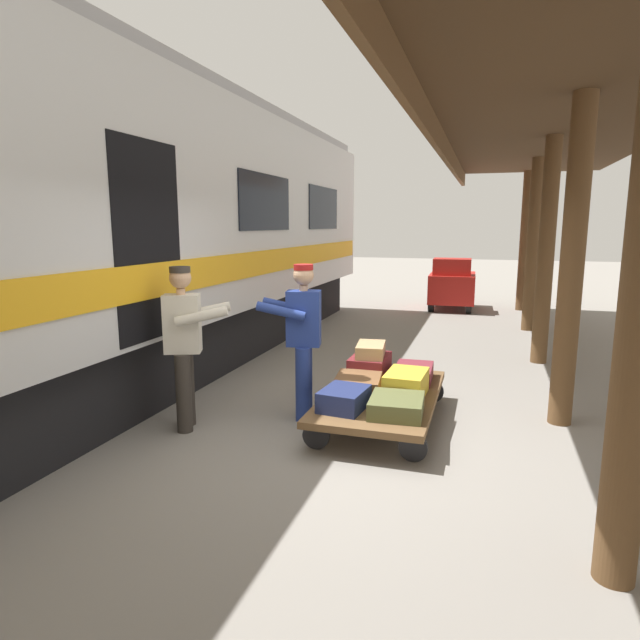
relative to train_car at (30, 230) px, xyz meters
The scene contains 14 objects.
ground_plane 4.11m from the train_car, behind, with size 60.00×60.00×0.00m, color gray.
platform_canopy 5.66m from the train_car, behind, with size 3.20×19.89×3.56m.
train_car is the anchor object (origin of this frame).
luggage_cart 4.23m from the train_car, 168.18° to the right, with size 1.18×2.16×0.33m.
suitcase_yellow_case 4.39m from the train_car, 168.92° to the right, with size 0.40×0.58×0.26m, color gold.
suitcase_brown_leather 3.94m from the train_car, 167.33° to the right, with size 0.48×0.58×0.17m, color brown.
suitcase_olive_duffel 4.34m from the train_car, behind, with size 0.50×0.57×0.17m, color brown.
suitcase_burgundy_valise 4.55m from the train_car, 161.02° to the right, with size 0.42×0.61×0.17m, color maroon.
suitcase_maroon_trunk 4.08m from the train_car, 158.45° to the right, with size 0.41×0.64×0.25m, color maroon.
suitcase_navy_fabric 3.86m from the train_car, behind, with size 0.40×0.51×0.20m, color navy.
suitcase_tan_vintage 4.01m from the train_car, 158.77° to the right, with size 0.31×0.52×0.15m, color tan.
porter_in_overalls 3.18m from the train_car, 166.64° to the right, with size 0.72×0.52×1.70m.
porter_by_door 2.16m from the train_car, behind, with size 0.74×0.59×1.70m.
baggage_tug 10.04m from the train_car, 113.30° to the right, with size 1.15×1.73×1.30m.
Camera 1 is at (-1.22, 4.68, 2.12)m, focal length 30.07 mm.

